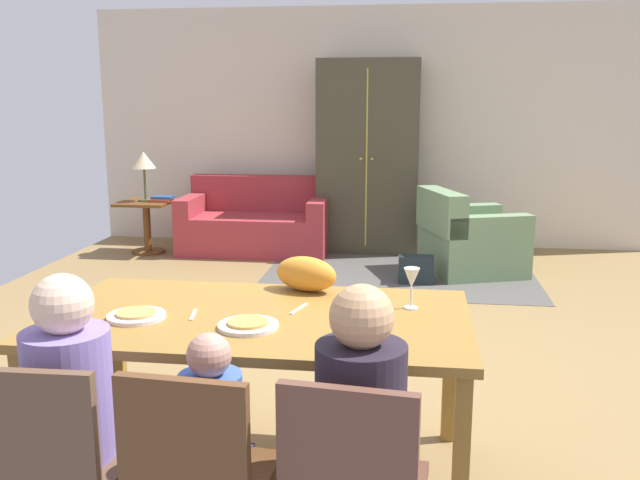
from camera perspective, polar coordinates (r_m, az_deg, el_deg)
ground_plane at (r=5.13m, az=2.05°, el=-7.64°), size 6.49×6.34×0.02m
back_wall at (r=8.06m, az=4.42°, el=9.22°), size 6.49×0.10×2.70m
dining_table at (r=3.05m, az=-5.13°, el=-7.34°), size 1.83×1.01×0.76m
plate_near_man at (r=3.07m, az=-14.94°, el=-6.10°), size 0.25×0.25×0.02m
pizza_near_man at (r=3.07m, az=-14.95°, el=-5.83°), size 0.17×0.17×0.01m
plate_near_child at (r=2.86m, az=-5.96°, el=-7.06°), size 0.25×0.25×0.02m
pizza_near_child at (r=2.86m, az=-5.97°, el=-6.78°), size 0.17×0.17×0.01m
wine_glass at (r=3.10m, az=7.58°, el=-3.27°), size 0.07×0.07×0.19m
fork at (r=3.06m, az=-10.43°, el=-6.09°), size 0.04×0.15×0.01m
knife at (r=3.09m, az=-1.75°, el=-5.68°), size 0.06×0.17×0.01m
dining_chair_man at (r=2.56m, az=-21.17°, el=-16.96°), size 0.43×0.43×0.87m
person_man at (r=2.69m, az=-19.43°, el=-14.89°), size 0.30×0.40×1.11m
dining_chair_child at (r=2.38m, az=-10.04°, el=-18.64°), size 0.45×0.45×0.87m
person_child at (r=2.55m, az=-8.59°, el=-17.95°), size 0.22×0.29×0.92m
person_woman at (r=2.43m, az=3.48°, el=-17.19°), size 0.31×0.41×1.11m
cat at (r=3.36m, az=-1.16°, el=-2.81°), size 0.36×0.26×0.17m
area_rug at (r=6.77m, az=6.56°, el=-2.82°), size 2.60×1.80×0.01m
couch at (r=7.73m, az=-5.25°, el=1.30°), size 1.62×0.86×0.82m
armchair at (r=6.89m, az=12.12°, el=-0.05°), size 1.09×1.09×0.82m
armoire at (r=7.70m, az=4.01°, el=6.88°), size 1.10×0.59×2.10m
side_table at (r=7.83m, az=-14.13°, el=1.67°), size 0.56×0.56×0.58m
table_lamp at (r=7.75m, az=-14.37°, el=6.27°), size 0.26×0.26×0.54m
book_lower at (r=7.71m, az=-12.99°, el=3.21°), size 0.22×0.16×0.03m
book_upper at (r=7.74m, az=-12.85°, el=3.46°), size 0.22×0.16×0.03m
handbag at (r=6.44m, az=7.93°, el=-2.43°), size 0.32×0.16×0.26m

